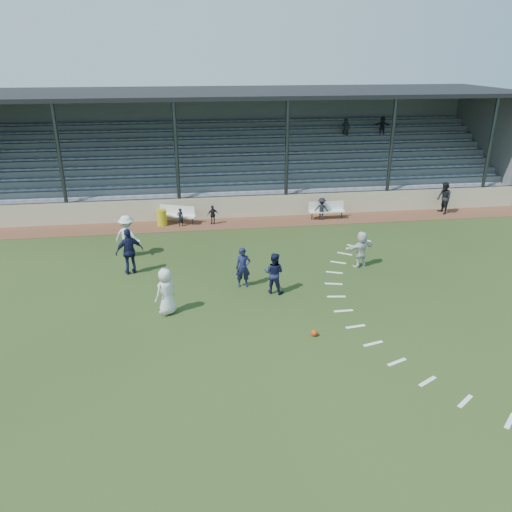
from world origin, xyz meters
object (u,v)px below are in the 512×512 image
Objects in this scene: football at (314,333)px; player_navy_lead at (243,268)px; bench_left at (177,213)px; trash_bin at (162,218)px; bench_right at (327,209)px; official at (444,198)px; player_white_lead at (166,291)px.

player_navy_lead is at bearing 114.88° from football.
trash_bin is (-0.84, -0.32, -0.13)m from bench_left.
bench_right is 9.27× the size of football.
football is at bearing -48.66° from bench_left.
official is (10.66, 12.11, 0.82)m from football.
player_navy_lead reaches higher than football.
player_white_lead is 3.46m from player_navy_lead.
player_white_lead reaches higher than bench_left.
football is 0.12× the size of official.
trash_bin is 0.47× the size of official.
bench_right is 9.08m from trash_bin.
football is 0.13× the size of player_white_lead.
bench_left is 1.00× the size of bench_right.
official is (12.54, 8.05, 0.12)m from player_navy_lead.
official is (15.16, -0.38, 0.35)m from bench_left.
official reaches higher than football.
player_navy_lead reaches higher than trash_bin.
player_navy_lead is 0.89× the size of official.
player_white_lead reaches higher than football.
official is (16.00, -0.06, 0.48)m from trash_bin.
football is at bearing -107.27° from bench_right.
trash_bin is (-9.08, 0.04, -0.13)m from bench_right.
official is at bearing 33.91° from player_navy_lead.
bench_left is 15.17m from official.
player_white_lead is (-4.83, 2.24, 0.76)m from football.
player_navy_lead is (-5.63, -8.07, 0.23)m from bench_right.
bench_right is 6.92m from official.
football is at bearing -44.08° from official.
trash_bin is at bearing 114.29° from player_navy_lead.
player_white_lead reaches higher than bench_right.
official reaches higher than trash_bin.
bench_right is 1.23× the size of player_navy_lead.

